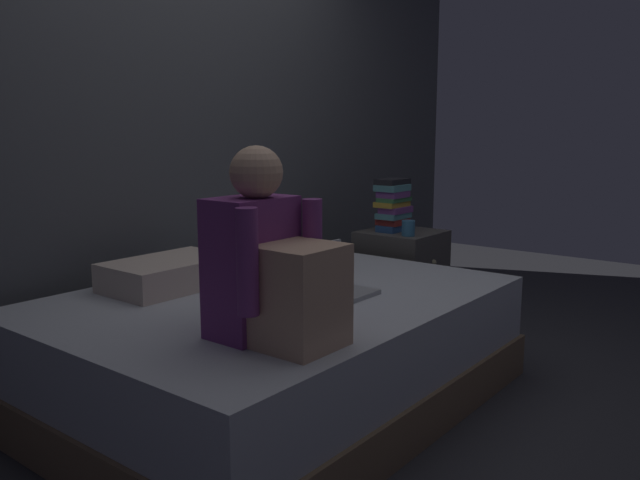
{
  "coord_description": "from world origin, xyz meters",
  "views": [
    {
      "loc": [
        -2.22,
        -1.54,
        1.2
      ],
      "look_at": [
        -0.14,
        0.1,
        0.74
      ],
      "focal_mm": 35.94,
      "sensor_mm": 36.0,
      "label": 1
    }
  ],
  "objects_px": {
    "bed": "(277,348)",
    "laptop": "(330,283)",
    "pillow": "(170,273)",
    "book_stack": "(393,205)",
    "mug": "(408,228)",
    "person_sitting": "(271,267)",
    "nightstand": "(401,279)"
  },
  "relations": [
    {
      "from": "pillow",
      "to": "mug",
      "type": "relative_size",
      "value": 6.22
    },
    {
      "from": "pillow",
      "to": "book_stack",
      "type": "height_order",
      "value": "book_stack"
    },
    {
      "from": "book_stack",
      "to": "mug",
      "type": "xyz_separation_m",
      "value": [
        -0.1,
        -0.17,
        -0.12
      ]
    },
    {
      "from": "laptop",
      "to": "pillow",
      "type": "distance_m",
      "value": 0.74
    },
    {
      "from": "person_sitting",
      "to": "book_stack",
      "type": "bearing_deg",
      "value": 19.05
    },
    {
      "from": "person_sitting",
      "to": "pillow",
      "type": "relative_size",
      "value": 1.17
    },
    {
      "from": "mug",
      "to": "book_stack",
      "type": "bearing_deg",
      "value": 58.95
    },
    {
      "from": "nightstand",
      "to": "mug",
      "type": "distance_m",
      "value": 0.38
    },
    {
      "from": "laptop",
      "to": "book_stack",
      "type": "bearing_deg",
      "value": 19.44
    },
    {
      "from": "laptop",
      "to": "pillow",
      "type": "height_order",
      "value": "laptop"
    },
    {
      "from": "bed",
      "to": "nightstand",
      "type": "bearing_deg",
      "value": 6.48
    },
    {
      "from": "person_sitting",
      "to": "book_stack",
      "type": "height_order",
      "value": "person_sitting"
    },
    {
      "from": "bed",
      "to": "mug",
      "type": "xyz_separation_m",
      "value": [
        1.17,
        0.03,
        0.39
      ]
    },
    {
      "from": "bed",
      "to": "pillow",
      "type": "height_order",
      "value": "pillow"
    },
    {
      "from": "laptop",
      "to": "book_stack",
      "type": "xyz_separation_m",
      "value": [
        1.16,
        0.41,
        0.21
      ]
    },
    {
      "from": "nightstand",
      "to": "mug",
      "type": "height_order",
      "value": "mug"
    },
    {
      "from": "bed",
      "to": "pillow",
      "type": "distance_m",
      "value": 0.59
    },
    {
      "from": "pillow",
      "to": "mug",
      "type": "height_order",
      "value": "mug"
    },
    {
      "from": "laptop",
      "to": "nightstand",
      "type": "bearing_deg",
      "value": 16.88
    },
    {
      "from": "person_sitting",
      "to": "laptop",
      "type": "distance_m",
      "value": 0.64
    },
    {
      "from": "bed",
      "to": "laptop",
      "type": "relative_size",
      "value": 6.25
    },
    {
      "from": "pillow",
      "to": "laptop",
      "type": "bearing_deg",
      "value": -63.29
    },
    {
      "from": "pillow",
      "to": "mug",
      "type": "distance_m",
      "value": 1.45
    },
    {
      "from": "bed",
      "to": "book_stack",
      "type": "height_order",
      "value": "book_stack"
    },
    {
      "from": "pillow",
      "to": "book_stack",
      "type": "xyz_separation_m",
      "value": [
        1.49,
        -0.25,
        0.2
      ]
    },
    {
      "from": "bed",
      "to": "laptop",
      "type": "height_order",
      "value": "laptop"
    },
    {
      "from": "laptop",
      "to": "mug",
      "type": "distance_m",
      "value": 1.09
    },
    {
      "from": "book_stack",
      "to": "mug",
      "type": "bearing_deg",
      "value": -121.05
    },
    {
      "from": "pillow",
      "to": "mug",
      "type": "bearing_deg",
      "value": -16.91
    },
    {
      "from": "person_sitting",
      "to": "laptop",
      "type": "height_order",
      "value": "person_sitting"
    },
    {
      "from": "laptop",
      "to": "bed",
      "type": "bearing_deg",
      "value": 118.31
    },
    {
      "from": "bed",
      "to": "laptop",
      "type": "bearing_deg",
      "value": -61.69
    }
  ]
}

